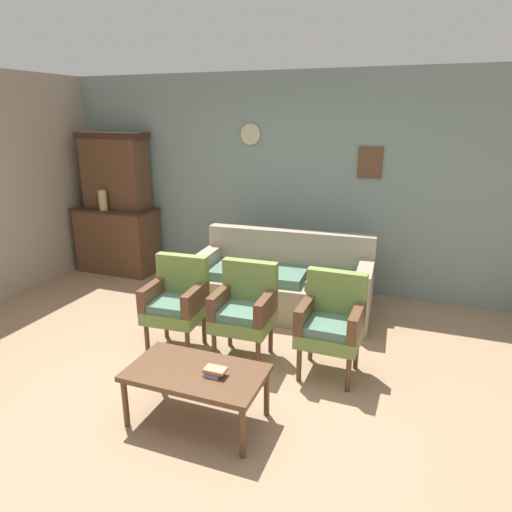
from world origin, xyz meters
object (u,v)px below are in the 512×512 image
side_cabinet (118,240)px  vase_on_cabinet (103,200)px  book_stack_on_table (214,371)px  floral_couch (283,285)px  armchair_row_middle (245,307)px  coffee_table (196,376)px  armchair_near_couch_end (331,320)px  armchair_by_doorway (177,299)px

side_cabinet → vase_on_cabinet: vase_on_cabinet is taller
side_cabinet → book_stack_on_table: bearing=-43.4°
vase_on_cabinet → floral_couch: 2.83m
armchair_row_middle → side_cabinet: bearing=148.1°
book_stack_on_table → coffee_table: bearing=174.7°
armchair_near_couch_end → book_stack_on_table: armchair_near_couch_end is taller
armchair_row_middle → armchair_near_couch_end: (0.80, 0.00, 0.00)m
vase_on_cabinet → armchair_near_couch_end: vase_on_cabinet is taller
side_cabinet → armchair_by_doorway: size_ratio=1.28×
floral_couch → armchair_by_doorway: 1.38m
coffee_table → armchair_row_middle: bearing=91.4°
side_cabinet → armchair_near_couch_end: 3.81m
armchair_by_doorway → coffee_table: 1.18m
floral_couch → book_stack_on_table: bearing=-86.0°
armchair_row_middle → coffee_table: 1.01m
armchair_row_middle → armchair_near_couch_end: size_ratio=1.00×
vase_on_cabinet → armchair_near_couch_end: size_ratio=0.31×
armchair_by_doorway → side_cabinet: bearing=139.0°
side_cabinet → vase_on_cabinet: bearing=-104.1°
side_cabinet → vase_on_cabinet: 0.63m
floral_couch → coffee_table: floral_couch is taller
side_cabinet → armchair_row_middle: side_cabinet is taller
armchair_by_doorway → armchair_row_middle: 0.68m
side_cabinet → armchair_near_couch_end: side_cabinet is taller
armchair_by_doorway → armchair_row_middle: (0.68, 0.06, 0.00)m
side_cabinet → vase_on_cabinet: (-0.05, -0.18, 0.60)m
floral_couch → armchair_row_middle: 1.12m
side_cabinet → coffee_table: side_cabinet is taller
armchair_near_couch_end → book_stack_on_table: 1.20m
vase_on_cabinet → armchair_by_doorway: (2.00, -1.52, -0.57)m
armchair_by_doorway → armchair_near_couch_end: (1.48, 0.06, 0.00)m
side_cabinet → book_stack_on_table: 3.87m
coffee_table → book_stack_on_table: bearing=-5.3°
floral_couch → armchair_by_doorway: same height
armchair_row_middle → floral_couch: bearing=88.5°
vase_on_cabinet → book_stack_on_table: bearing=-40.9°
armchair_row_middle → book_stack_on_table: bearing=-80.1°
book_stack_on_table → armchair_by_doorway: bearing=131.8°
floral_couch → armchair_row_middle: size_ratio=2.24×
side_cabinet → armchair_by_doorway: 2.59m
book_stack_on_table → floral_couch: bearing=94.0°
vase_on_cabinet → armchair_near_couch_end: 3.82m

